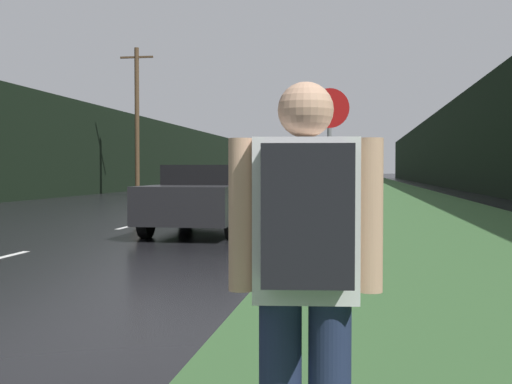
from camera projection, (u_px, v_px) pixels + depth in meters
grass_verge at (388, 192)px, 39.13m from camera, size 6.00×240.00×0.02m
lane_stripe_c at (139, 224)px, 15.96m from camera, size 0.12×3.00×0.01m
lane_stripe_d at (205, 208)px, 22.87m from camera, size 0.12×3.00×0.01m
lane_stripe_e at (240, 199)px, 29.78m from camera, size 0.12×3.00×0.01m
lane_stripe_f at (262, 194)px, 36.69m from camera, size 0.12×3.00×0.01m
treeline_far_side at (162, 156)px, 51.65m from camera, size 2.00×140.00×5.06m
treeline_near_side at (464, 145)px, 47.96m from camera, size 2.00×140.00×6.52m
utility_pole_far at (137, 119)px, 34.03m from camera, size 1.80×0.24×7.84m
stop_sign at (329, 153)px, 10.44m from camera, size 0.65×0.07×2.67m
hitchhiker_with_backpack at (305, 272)px, 2.36m from camera, size 0.57×0.43×1.66m
car_passing_near at (207, 197)px, 13.99m from camera, size 1.94×4.77×1.45m
car_passing_far at (304, 180)px, 39.26m from camera, size 1.93×4.69×1.51m
car_oncoming at (253, 179)px, 46.66m from camera, size 1.90×4.17×1.47m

